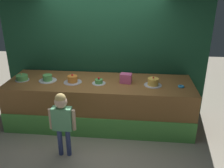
{
  "coord_description": "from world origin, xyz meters",
  "views": [
    {
      "loc": [
        0.68,
        -3.8,
        2.68
      ],
      "look_at": [
        0.27,
        0.34,
        0.97
      ],
      "focal_mm": 38.54,
      "sensor_mm": 36.0,
      "label": 1
    }
  ],
  "objects_px": {
    "cake_far_left": "(22,78)",
    "cake_left": "(48,78)",
    "cake_far_right": "(153,82)",
    "pink_box": "(126,78)",
    "donut": "(181,86)",
    "cake_center": "(73,80)",
    "cake_right": "(99,82)",
    "child_figure": "(62,117)"
  },
  "relations": [
    {
      "from": "cake_far_left",
      "to": "cake_left",
      "type": "height_order",
      "value": "cake_far_left"
    },
    {
      "from": "child_figure",
      "to": "cake_right",
      "type": "height_order",
      "value": "child_figure"
    },
    {
      "from": "donut",
      "to": "cake_center",
      "type": "distance_m",
      "value": 2.07
    },
    {
      "from": "cake_left",
      "to": "cake_center",
      "type": "bearing_deg",
      "value": -4.22
    },
    {
      "from": "pink_box",
      "to": "cake_center",
      "type": "xyz_separation_m",
      "value": [
        -1.04,
        -0.09,
        -0.03
      ]
    },
    {
      "from": "cake_left",
      "to": "cake_right",
      "type": "relative_size",
      "value": 1.34
    },
    {
      "from": "donut",
      "to": "cake_right",
      "type": "relative_size",
      "value": 0.44
    },
    {
      "from": "cake_center",
      "to": "cake_right",
      "type": "xyz_separation_m",
      "value": [
        0.52,
        -0.01,
        -0.02
      ]
    },
    {
      "from": "cake_center",
      "to": "cake_right",
      "type": "distance_m",
      "value": 0.52
    },
    {
      "from": "pink_box",
      "to": "cake_left",
      "type": "relative_size",
      "value": 0.62
    },
    {
      "from": "pink_box",
      "to": "cake_center",
      "type": "distance_m",
      "value": 1.04
    },
    {
      "from": "child_figure",
      "to": "cake_center",
      "type": "distance_m",
      "value": 1.05
    },
    {
      "from": "cake_far_left",
      "to": "cake_center",
      "type": "distance_m",
      "value": 1.04
    },
    {
      "from": "donut",
      "to": "cake_far_left",
      "type": "xyz_separation_m",
      "value": [
        -3.11,
        0.06,
        0.03
      ]
    },
    {
      "from": "cake_right",
      "to": "pink_box",
      "type": "bearing_deg",
      "value": 10.97
    },
    {
      "from": "cake_right",
      "to": "cake_far_right",
      "type": "bearing_deg",
      "value": 0.55
    },
    {
      "from": "child_figure",
      "to": "cake_right",
      "type": "xyz_separation_m",
      "value": [
        0.45,
        1.01,
        0.22
      ]
    },
    {
      "from": "pink_box",
      "to": "cake_right",
      "type": "xyz_separation_m",
      "value": [
        -0.52,
        -0.1,
        -0.05
      ]
    },
    {
      "from": "cake_left",
      "to": "cake_far_left",
      "type": "bearing_deg",
      "value": -177.48
    },
    {
      "from": "child_figure",
      "to": "cake_far_right",
      "type": "bearing_deg",
      "value": 34.48
    },
    {
      "from": "child_figure",
      "to": "donut",
      "type": "height_order",
      "value": "child_figure"
    },
    {
      "from": "donut",
      "to": "cake_far_right",
      "type": "xyz_separation_m",
      "value": [
        -0.52,
        0.04,
        0.05
      ]
    },
    {
      "from": "donut",
      "to": "child_figure",
      "type": "bearing_deg",
      "value": -154.05
    },
    {
      "from": "donut",
      "to": "cake_center",
      "type": "bearing_deg",
      "value": 178.85
    },
    {
      "from": "cake_far_left",
      "to": "cake_far_right",
      "type": "height_order",
      "value": "cake_far_right"
    },
    {
      "from": "cake_right",
      "to": "donut",
      "type": "bearing_deg",
      "value": -1.26
    },
    {
      "from": "cake_far_left",
      "to": "donut",
      "type": "bearing_deg",
      "value": -1.05
    },
    {
      "from": "pink_box",
      "to": "cake_far_left",
      "type": "relative_size",
      "value": 0.79
    },
    {
      "from": "cake_left",
      "to": "cake_far_right",
      "type": "height_order",
      "value": "cake_far_right"
    },
    {
      "from": "donut",
      "to": "cake_far_left",
      "type": "bearing_deg",
      "value": 178.95
    },
    {
      "from": "cake_far_right",
      "to": "cake_far_left",
      "type": "bearing_deg",
      "value": 179.71
    },
    {
      "from": "child_figure",
      "to": "cake_far_left",
      "type": "relative_size",
      "value": 4.16
    },
    {
      "from": "cake_left",
      "to": "cake_center",
      "type": "relative_size",
      "value": 1.0
    },
    {
      "from": "cake_far_left",
      "to": "cake_far_right",
      "type": "distance_m",
      "value": 2.59
    },
    {
      "from": "child_figure",
      "to": "cake_far_left",
      "type": "distance_m",
      "value": 1.53
    },
    {
      "from": "child_figure",
      "to": "cake_far_left",
      "type": "height_order",
      "value": "child_figure"
    },
    {
      "from": "child_figure",
      "to": "donut",
      "type": "distance_m",
      "value": 2.23
    },
    {
      "from": "donut",
      "to": "cake_far_right",
      "type": "height_order",
      "value": "cake_far_right"
    },
    {
      "from": "cake_right",
      "to": "child_figure",
      "type": "bearing_deg",
      "value": -113.86
    },
    {
      "from": "donut",
      "to": "cake_left",
      "type": "bearing_deg",
      "value": 178.23
    },
    {
      "from": "cake_far_left",
      "to": "cake_right",
      "type": "xyz_separation_m",
      "value": [
        1.55,
        -0.02,
        -0.01
      ]
    },
    {
      "from": "pink_box",
      "to": "cake_right",
      "type": "relative_size",
      "value": 0.83
    }
  ]
}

